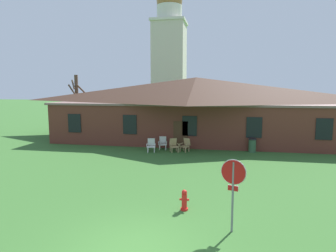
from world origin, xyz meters
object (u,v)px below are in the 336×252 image
(fire_hydrant, at_px, (184,200))
(lawn_chair_near_door, at_px, (163,143))
(lawn_chair_left_end, at_px, (174,145))
(trash_bin, at_px, (252,145))
(stop_sign, at_px, (233,181))
(lawn_chair_by_porch, at_px, (151,145))
(lawn_chair_middle, at_px, (186,145))

(fire_hydrant, bearing_deg, lawn_chair_near_door, 105.80)
(lawn_chair_near_door, bearing_deg, lawn_chair_left_end, -36.73)
(trash_bin, bearing_deg, fire_hydrant, -108.10)
(stop_sign, relative_size, lawn_chair_by_porch, 2.47)
(lawn_chair_left_end, bearing_deg, fire_hydrant, -78.32)
(fire_hydrant, distance_m, trash_bin, 11.31)
(lawn_chair_near_door, relative_size, lawn_chair_middle, 1.00)
(stop_sign, height_order, lawn_chair_left_end, stop_sign)
(lawn_chair_by_porch, distance_m, lawn_chair_middle, 2.49)
(stop_sign, xyz_separation_m, lawn_chair_left_end, (-3.74, 11.23, -1.16))
(lawn_chair_by_porch, xyz_separation_m, lawn_chair_middle, (2.43, 0.55, 0.00))
(fire_hydrant, bearing_deg, lawn_chair_left_end, 101.68)
(lawn_chair_by_porch, height_order, fire_hydrant, lawn_chair_by_porch)
(lawn_chair_middle, height_order, trash_bin, trash_bin)
(fire_hydrant, relative_size, trash_bin, 0.81)
(stop_sign, distance_m, fire_hydrant, 2.53)
(lawn_chair_near_door, bearing_deg, lawn_chair_middle, -14.44)
(lawn_chair_by_porch, distance_m, lawn_chair_near_door, 1.19)
(stop_sign, xyz_separation_m, lawn_chair_near_door, (-4.70, 11.95, -1.16))
(lawn_chair_middle, bearing_deg, stop_sign, -75.76)
(lawn_chair_left_end, height_order, lawn_chair_middle, same)
(lawn_chair_left_end, bearing_deg, lawn_chair_middle, 16.97)
(trash_bin, bearing_deg, lawn_chair_near_door, -178.56)
(lawn_chair_near_door, bearing_deg, lawn_chair_by_porch, -122.67)
(stop_sign, distance_m, lawn_chair_middle, 11.91)
(stop_sign, bearing_deg, lawn_chair_middle, 104.24)
(lawn_chair_by_porch, xyz_separation_m, fire_hydrant, (3.64, -9.58, -0.12))
(stop_sign, xyz_separation_m, lawn_chair_middle, (-2.92, 11.49, -1.16))
(fire_hydrant, xyz_separation_m, trash_bin, (3.51, 10.75, 0.12))
(lawn_chair_by_porch, bearing_deg, fire_hydrant, -69.20)
(stop_sign, bearing_deg, fire_hydrant, 141.33)
(lawn_chair_middle, bearing_deg, fire_hydrant, -83.17)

